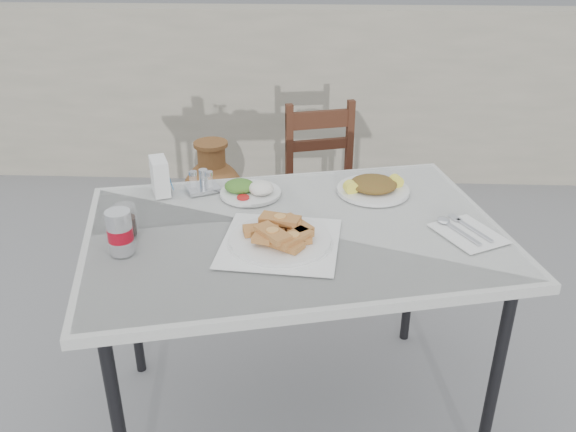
{
  "coord_description": "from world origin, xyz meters",
  "views": [
    {
      "loc": [
        0.06,
        -1.72,
        1.81
      ],
      "look_at": [
        -0.02,
        0.13,
        0.86
      ],
      "focal_mm": 38.0,
      "sensor_mm": 36.0,
      "label": 1
    }
  ],
  "objects_px": {
    "pide_plate": "(280,234)",
    "soda_can": "(120,232)",
    "salad_chopped_plate": "(373,186)",
    "cafe_table": "(294,243)",
    "salad_rice_plate": "(250,189)",
    "cola_glass": "(126,222)",
    "terracotta_urn": "(214,199)",
    "condiment_caddy": "(202,183)",
    "chair": "(325,187)",
    "napkin_holder": "(160,176)"
  },
  "relations": [
    {
      "from": "cafe_table",
      "to": "condiment_caddy",
      "type": "relative_size",
      "value": 10.45
    },
    {
      "from": "pide_plate",
      "to": "chair",
      "type": "bearing_deg",
      "value": 82.66
    },
    {
      "from": "cafe_table",
      "to": "cola_glass",
      "type": "bearing_deg",
      "value": -172.75
    },
    {
      "from": "cafe_table",
      "to": "salad_rice_plate",
      "type": "xyz_separation_m",
      "value": [
        -0.18,
        0.26,
        0.08
      ]
    },
    {
      "from": "chair",
      "to": "terracotta_urn",
      "type": "distance_m",
      "value": 0.67
    },
    {
      "from": "chair",
      "to": "cafe_table",
      "type": "bearing_deg",
      "value": -111.05
    },
    {
      "from": "salad_chopped_plate",
      "to": "cafe_table",
      "type": "bearing_deg",
      "value": -133.43
    },
    {
      "from": "pide_plate",
      "to": "terracotta_urn",
      "type": "relative_size",
      "value": 0.63
    },
    {
      "from": "soda_can",
      "to": "napkin_holder",
      "type": "distance_m",
      "value": 0.44
    },
    {
      "from": "napkin_holder",
      "to": "chair",
      "type": "distance_m",
      "value": 1.2
    },
    {
      "from": "pide_plate",
      "to": "terracotta_urn",
      "type": "bearing_deg",
      "value": 107.92
    },
    {
      "from": "salad_rice_plate",
      "to": "cola_glass",
      "type": "xyz_separation_m",
      "value": [
        -0.37,
        -0.33,
        0.03
      ]
    },
    {
      "from": "cafe_table",
      "to": "terracotta_urn",
      "type": "height_order",
      "value": "cafe_table"
    },
    {
      "from": "pide_plate",
      "to": "soda_can",
      "type": "relative_size",
      "value": 2.83
    },
    {
      "from": "soda_can",
      "to": "cafe_table",
      "type": "bearing_deg",
      "value": 19.12
    },
    {
      "from": "cafe_table",
      "to": "napkin_holder",
      "type": "relative_size",
      "value": 11.45
    },
    {
      "from": "cola_glass",
      "to": "condiment_caddy",
      "type": "relative_size",
      "value": 0.7
    },
    {
      "from": "salad_chopped_plate",
      "to": "terracotta_urn",
      "type": "bearing_deg",
      "value": 127.34
    },
    {
      "from": "cola_glass",
      "to": "napkin_holder",
      "type": "distance_m",
      "value": 0.33
    },
    {
      "from": "soda_can",
      "to": "napkin_holder",
      "type": "height_order",
      "value": "soda_can"
    },
    {
      "from": "napkin_holder",
      "to": "terracotta_urn",
      "type": "xyz_separation_m",
      "value": [
        -0.0,
        1.09,
        -0.61
      ]
    },
    {
      "from": "soda_can",
      "to": "napkin_holder",
      "type": "bearing_deg",
      "value": 87.43
    },
    {
      "from": "cafe_table",
      "to": "soda_can",
      "type": "xyz_separation_m",
      "value": [
        -0.53,
        -0.18,
        0.13
      ]
    },
    {
      "from": "pide_plate",
      "to": "napkin_holder",
      "type": "bearing_deg",
      "value": 142.36
    },
    {
      "from": "pide_plate",
      "to": "salad_rice_plate",
      "type": "distance_m",
      "value": 0.39
    },
    {
      "from": "cafe_table",
      "to": "terracotta_urn",
      "type": "distance_m",
      "value": 1.52
    },
    {
      "from": "cafe_table",
      "to": "chair",
      "type": "height_order",
      "value": "chair"
    },
    {
      "from": "terracotta_urn",
      "to": "condiment_caddy",
      "type": "bearing_deg",
      "value": -81.84
    },
    {
      "from": "cafe_table",
      "to": "chair",
      "type": "distance_m",
      "value": 1.23
    },
    {
      "from": "salad_chopped_plate",
      "to": "cola_glass",
      "type": "distance_m",
      "value": 0.91
    },
    {
      "from": "chair",
      "to": "salad_rice_plate",
      "type": "bearing_deg",
      "value": -123.11
    },
    {
      "from": "pide_plate",
      "to": "soda_can",
      "type": "height_order",
      "value": "soda_can"
    },
    {
      "from": "salad_rice_plate",
      "to": "salad_chopped_plate",
      "type": "relative_size",
      "value": 0.84
    },
    {
      "from": "salad_chopped_plate",
      "to": "chair",
      "type": "bearing_deg",
      "value": 100.46
    },
    {
      "from": "salad_rice_plate",
      "to": "cola_glass",
      "type": "bearing_deg",
      "value": -138.51
    },
    {
      "from": "soda_can",
      "to": "chair",
      "type": "bearing_deg",
      "value": 64.39
    },
    {
      "from": "cafe_table",
      "to": "chair",
      "type": "xyz_separation_m",
      "value": [
        0.12,
        1.18,
        -0.32
      ]
    },
    {
      "from": "salad_rice_plate",
      "to": "terracotta_urn",
      "type": "relative_size",
      "value": 0.36
    },
    {
      "from": "pide_plate",
      "to": "terracotta_urn",
      "type": "distance_m",
      "value": 1.63
    },
    {
      "from": "cola_glass",
      "to": "chair",
      "type": "distance_m",
      "value": 1.48
    },
    {
      "from": "pide_plate",
      "to": "napkin_holder",
      "type": "xyz_separation_m",
      "value": [
        -0.47,
        0.36,
        0.03
      ]
    },
    {
      "from": "cola_glass",
      "to": "napkin_holder",
      "type": "bearing_deg",
      "value": 83.39
    },
    {
      "from": "cafe_table",
      "to": "chair",
      "type": "relative_size",
      "value": 1.76
    },
    {
      "from": "cola_glass",
      "to": "napkin_holder",
      "type": "xyz_separation_m",
      "value": [
        0.04,
        0.33,
        0.02
      ]
    },
    {
      "from": "cola_glass",
      "to": "napkin_holder",
      "type": "relative_size",
      "value": 0.77
    },
    {
      "from": "cola_glass",
      "to": "soda_can",
      "type": "bearing_deg",
      "value": -80.95
    },
    {
      "from": "chair",
      "to": "cola_glass",
      "type": "bearing_deg",
      "value": -133.32
    },
    {
      "from": "salad_rice_plate",
      "to": "soda_can",
      "type": "bearing_deg",
      "value": -128.61
    },
    {
      "from": "cafe_table",
      "to": "salad_chopped_plate",
      "type": "xyz_separation_m",
      "value": [
        0.29,
        0.3,
        0.08
      ]
    },
    {
      "from": "pide_plate",
      "to": "salad_chopped_plate",
      "type": "height_order",
      "value": "pide_plate"
    }
  ]
}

